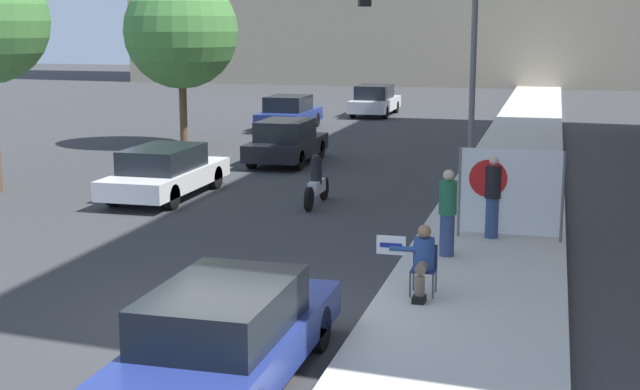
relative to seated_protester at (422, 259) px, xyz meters
name	(u,v)px	position (x,y,z in m)	size (l,w,h in m)	color
ground_plane	(235,320)	(-2.69, -1.45, -0.79)	(160.00, 160.00, 0.00)	#38383A
sidewalk_curb	(512,172)	(0.80, 13.55, -0.70)	(3.03, 90.00, 0.18)	beige
seated_protester	(422,259)	(0.00, 0.00, 0.00)	(0.97, 0.77, 1.16)	#474C56
jogger_on_sidewalk	(448,212)	(0.10, 2.64, 0.23)	(0.34, 0.34, 1.66)	#334775
pedestrian_behind	(493,196)	(0.82, 4.35, 0.27)	(0.34, 0.34, 1.72)	#334775
protest_banner	(509,192)	(1.15, 4.32, 0.37)	(2.12, 0.06, 1.86)	slate
traffic_light_pole	(434,38)	(-1.19, 9.73, 3.38)	(2.99, 2.75, 5.93)	slate
parked_car_curbside	(227,335)	(-1.88, -3.90, -0.10)	(1.78, 4.76, 1.36)	navy
car_on_road_nearest	(165,172)	(-7.90, 7.48, -0.10)	(1.79, 4.76, 1.36)	white
car_on_road_midblock	(286,142)	(-6.51, 13.88, -0.07)	(1.78, 4.12, 1.45)	black
car_on_road_distant	(289,113)	(-9.19, 23.08, -0.05)	(1.88, 4.34, 1.48)	navy
car_on_road_far_lane	(375,100)	(-6.77, 29.97, -0.03)	(1.82, 4.78, 1.53)	silver
motorcycle_on_road	(317,184)	(-3.77, 7.49, -0.23)	(0.28, 2.10, 1.32)	silver
street_tree_midblock	(181,32)	(-11.43, 16.87, 3.46)	(4.19, 4.19, 6.36)	brown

